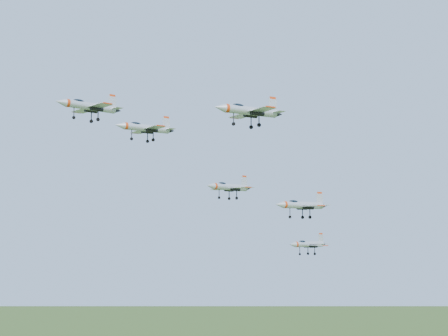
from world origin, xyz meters
TOP-DOWN VIEW (x-y plane):
  - jet_lead at (-15.39, 13.16)m, footprint 13.97×11.50m
  - jet_left_high at (-9.79, 2.22)m, footprint 12.04×9.98m
  - jet_right_high at (-3.86, -19.17)m, footprint 12.93×10.82m
  - jet_left_low at (16.90, 10.66)m, footprint 13.09×10.82m
  - jet_right_low at (17.60, -10.02)m, footprint 12.47×10.41m
  - jet_trail at (32.48, 2.30)m, footprint 11.42×9.39m

SIDE VIEW (x-z plane):
  - jet_trail at x=32.48m, z-range 113.60..116.66m
  - jet_right_low at x=17.60m, z-range 121.21..124.54m
  - jet_left_low at x=16.90m, z-range 125.71..129.21m
  - jet_left_high at x=-9.79m, z-range 134.79..138.01m
  - jet_right_high at x=-3.86m, z-range 135.29..138.75m
  - jet_lead at x=-15.39m, z-range 139.52..143.26m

